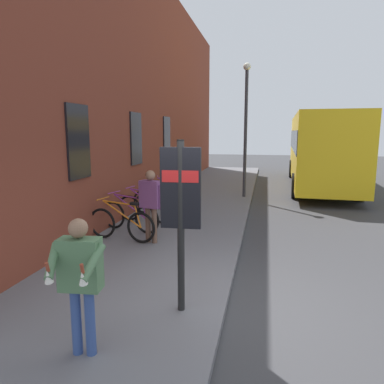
{
  "coord_description": "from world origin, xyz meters",
  "views": [
    {
      "loc": [
        -5.1,
        -0.5,
        2.63
      ],
      "look_at": [
        2.73,
        1.13,
        1.26
      ],
      "focal_mm": 33.4,
      "sensor_mm": 36.0,
      "label": 1
    }
  ],
  "objects": [
    {
      "name": "bicycle_under_window",
      "position": [
        4.14,
        2.73,
        0.51
      ],
      "size": [
        0.49,
        1.76,
        0.97
      ],
      "color": "black",
      "rests_on": "sidewalk_pavement"
    },
    {
      "name": "bicycle_mid_rack",
      "position": [
        6.8,
        2.69,
        0.51
      ],
      "size": [
        0.69,
        1.7,
        0.97
      ],
      "color": "black",
      "rests_on": "sidewalk_pavement"
    },
    {
      "name": "ground",
      "position": [
        6.0,
        -1.0,
        0.0
      ],
      "size": [
        60.0,
        60.0,
        0.0
      ],
      "primitive_type": "plane",
      "color": "#38383A"
    },
    {
      "name": "bicycle_nearest_sign",
      "position": [
        5.96,
        2.73,
        0.51
      ],
      "size": [
        0.59,
        1.73,
        0.97
      ],
      "color": "black",
      "rests_on": "sidewalk_pavement"
    },
    {
      "name": "street_lamp",
      "position": [
        8.68,
        0.3,
        3.09
      ],
      "size": [
        0.28,
        0.28,
        4.98
      ],
      "color": "#333338",
      "rests_on": "sidewalk_pavement"
    },
    {
      "name": "bicycle_end_of_row",
      "position": [
        3.2,
        2.83,
        0.51
      ],
      "size": [
        0.64,
        1.72,
        0.97
      ],
      "color": "black",
      "rests_on": "sidewalk_pavement"
    },
    {
      "name": "bicycle_beside_lamp",
      "position": [
        5.05,
        2.65,
        0.51
      ],
      "size": [
        0.57,
        1.74,
        0.97
      ],
      "color": "black",
      "rests_on": "sidewalk_pavement"
    },
    {
      "name": "station_facade",
      "position": [
        8.99,
        3.8,
        4.16
      ],
      "size": [
        22.0,
        0.65,
        8.32
      ],
      "color": "brown",
      "rests_on": "ground"
    },
    {
      "name": "city_bus",
      "position": [
        12.69,
        -3.0,
        1.92
      ],
      "size": [
        10.6,
        2.99,
        3.35
      ],
      "color": "yellow",
      "rests_on": "ground"
    },
    {
      "name": "bicycle_far_end",
      "position": [
        2.4,
        2.72,
        0.51
      ],
      "size": [
        0.51,
        1.75,
        0.97
      ],
      "color": "black",
      "rests_on": "sidewalk_pavement"
    },
    {
      "name": "pedestrian_near_bus",
      "position": [
        2.4,
        2.01,
        1.13
      ],
      "size": [
        0.35,
        0.61,
        1.65
      ],
      "color": "brown",
      "rests_on": "sidewalk_pavement"
    },
    {
      "name": "sidewalk_pavement",
      "position": [
        8.0,
        1.75,
        0.06
      ],
      "size": [
        24.0,
        3.5,
        0.12
      ],
      "primitive_type": "cube",
      "color": "slate",
      "rests_on": "ground"
    },
    {
      "name": "tourist_with_hotdogs",
      "position": [
        -1.74,
        1.45,
        1.1
      ],
      "size": [
        0.57,
        0.61,
        1.58
      ],
      "color": "#334C8C",
      "rests_on": "sidewalk_pavement"
    },
    {
      "name": "transit_info_sign",
      "position": [
        -0.49,
        0.61,
        1.72
      ],
      "size": [
        0.11,
        0.55,
        2.4
      ],
      "color": "black",
      "rests_on": "sidewalk_pavement"
    }
  ]
}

